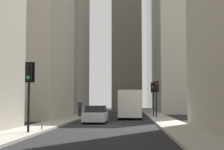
# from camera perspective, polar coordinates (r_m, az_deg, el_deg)

# --- Properties ---
(ground_plane) EXTENTS (135.00, 135.00, 0.00)m
(ground_plane) POSITION_cam_1_polar(r_m,az_deg,el_deg) (26.23, -0.25, -8.08)
(ground_plane) COLOR black
(sidewalk_right) EXTENTS (90.00, 2.20, 0.14)m
(sidewalk_right) POSITION_cam_1_polar(r_m,az_deg,el_deg) (26.85, -9.97, -7.77)
(sidewalk_right) COLOR #A8A399
(sidewalk_right) RESTS_ON ground_plane
(sidewalk_left) EXTENTS (90.00, 2.20, 0.14)m
(sidewalk_left) POSITION_cam_1_polar(r_m,az_deg,el_deg) (26.35, 9.66, -7.85)
(sidewalk_left) COLOR #A8A399
(sidewalk_left) RESTS_ON ground_plane
(building_left_far) EXTENTS (12.53, 10.50, 30.67)m
(building_left_far) POSITION_cam_1_polar(r_m,az_deg,el_deg) (56.97, 12.28, 9.69)
(building_left_far) COLOR beige
(building_left_far) RESTS_ON ground_plane
(building_right_far) EXTENTS (12.66, 10.50, 29.75)m
(building_right_far) POSITION_cam_1_polar(r_m,az_deg,el_deg) (57.45, -9.35, 9.06)
(building_right_far) COLOR #B7B2A5
(building_right_far) RESTS_ON ground_plane
(building_right_midfar) EXTENTS (13.61, 10.00, 25.32)m
(building_right_midfar) POSITION_cam_1_polar(r_m,az_deg,el_deg) (41.05, -14.53, 11.32)
(building_right_midfar) COLOR beige
(building_right_midfar) RESTS_ON ground_plane
(church_spire) EXTENTS (5.75, 5.75, 37.77)m
(church_spire) POSITION_cam_1_polar(r_m,az_deg,el_deg) (66.34, 2.35, 11.54)
(church_spire) COLOR gray
(church_spire) RESTS_ON ground_plane
(delivery_truck) EXTENTS (6.46, 2.25, 2.84)m
(delivery_truck) POSITION_cam_1_polar(r_m,az_deg,el_deg) (36.48, 2.87, -4.68)
(delivery_truck) COLOR silver
(delivery_truck) RESTS_ON ground_plane
(sedan_silver) EXTENTS (4.30, 1.78, 1.42)m
(sedan_silver) POSITION_cam_1_polar(r_m,az_deg,el_deg) (29.56, -2.62, -6.34)
(sedan_silver) COLOR #B7BABF
(sedan_silver) RESTS_ON ground_plane
(traffic_light_foreground) EXTENTS (0.43, 0.52, 3.75)m
(traffic_light_foreground) POSITION_cam_1_polar(r_m,az_deg,el_deg) (19.62, -13.07, -0.82)
(traffic_light_foreground) COLOR black
(traffic_light_foreground) RESTS_ON sidewalk_right
(traffic_light_midblock) EXTENTS (0.43, 0.52, 3.69)m
(traffic_light_midblock) POSITION_cam_1_polar(r_m,az_deg,el_deg) (37.30, 7.04, -2.51)
(traffic_light_midblock) COLOR black
(traffic_light_midblock) RESTS_ON sidewalk_left
(traffic_light_far_junction) EXTENTS (0.43, 0.52, 3.71)m
(traffic_light_far_junction) POSITION_cam_1_polar(r_m,az_deg,el_deg) (39.45, 6.59, -2.59)
(traffic_light_far_junction) COLOR black
(traffic_light_far_junction) RESTS_ON sidewalk_left
(pedestrian) EXTENTS (0.26, 0.44, 1.80)m
(pedestrian) POSITION_cam_1_polar(r_m,az_deg,el_deg) (38.78, -5.13, -5.14)
(pedestrian) COLOR black
(pedestrian) RESTS_ON sidewalk_right
(discarded_bottle) EXTENTS (0.07, 0.07, 0.27)m
(discarded_bottle) POSITION_cam_1_polar(r_m,az_deg,el_deg) (21.55, -11.10, -8.18)
(discarded_bottle) COLOR brown
(discarded_bottle) RESTS_ON sidewalk_right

